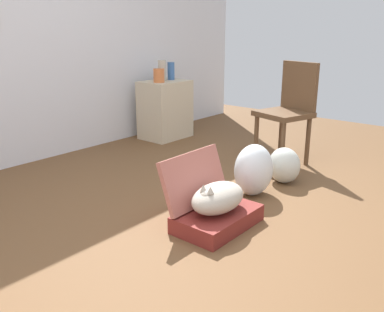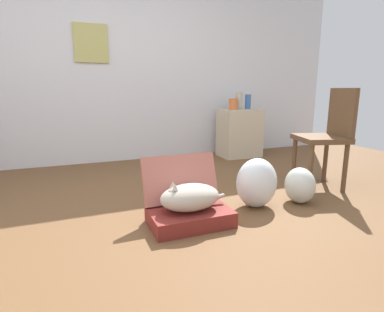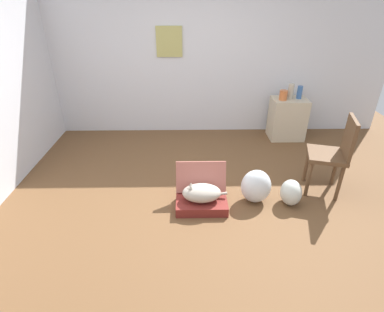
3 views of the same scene
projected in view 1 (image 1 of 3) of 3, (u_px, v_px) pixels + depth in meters
name	position (u px, v px, depth m)	size (l,w,h in m)	color
ground_plane	(211.00, 222.00, 2.89)	(7.68, 7.68, 0.00)	brown
wall_back	(21.00, 26.00, 3.89)	(6.40, 0.15, 2.60)	silver
suitcase_base	(218.00, 219.00, 2.80)	(0.59, 0.37, 0.11)	maroon
suitcase_lid	(195.00, 179.00, 2.86)	(0.59, 0.37, 0.04)	#B26356
cat	(217.00, 198.00, 2.76)	(0.52, 0.28, 0.22)	#B2A899
plastic_bag_white	(254.00, 170.00, 3.31)	(0.35, 0.29, 0.42)	silver
plastic_bag_clear	(284.00, 165.00, 3.58)	(0.24, 0.28, 0.31)	silver
side_table	(165.00, 110.00, 5.03)	(0.56, 0.42, 0.69)	beige
vase_tall	(159.00, 76.00, 4.77)	(0.13, 0.13, 0.16)	#CC6B38
vase_short	(171.00, 71.00, 5.01)	(0.08, 0.08, 0.21)	#38609E
vase_round	(162.00, 70.00, 4.91)	(0.09, 0.09, 0.24)	#B7AD99
chair	(289.00, 108.00, 4.02)	(0.54, 0.54, 0.98)	brown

